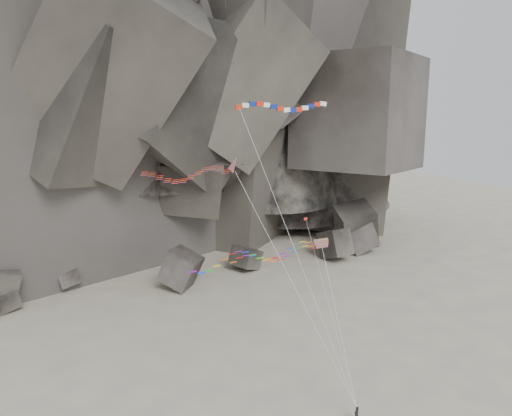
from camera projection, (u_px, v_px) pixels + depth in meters
name	position (u px, v px, depth m)	size (l,w,h in m)	color
ground	(253.00, 391.00, 51.47)	(260.00, 260.00, 0.00)	#A9A188
headland	(118.00, 40.00, 105.14)	(110.00, 70.00, 84.00)	#4B453D
boulder_field	(173.00, 263.00, 83.37)	(84.01, 16.43, 10.39)	#47423F
kite_flyer	(357.00, 413.00, 46.17)	(0.67, 0.45, 1.92)	black
delta_kite	(184.00, 174.00, 45.84)	(17.02, 11.01, 22.72)	red
banner_kite	(283.00, 109.00, 46.99)	(9.02, 10.03, 27.74)	red
parafoil_kite	(256.00, 256.00, 47.00)	(15.74, 8.58, 14.15)	#E9B20C
pennant_kite	(317.00, 263.00, 51.38)	(0.97, 11.47, 15.59)	red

